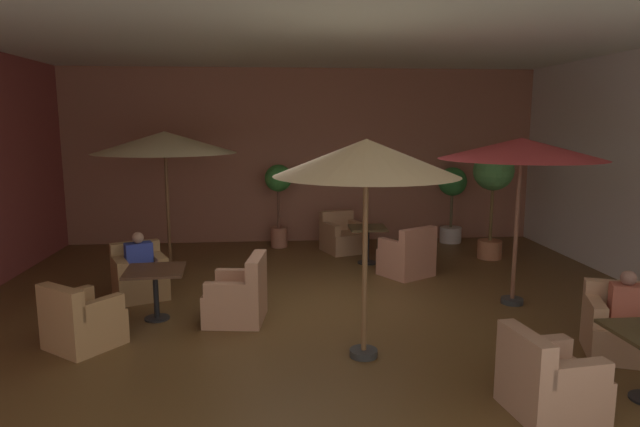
# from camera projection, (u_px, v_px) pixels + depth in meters

# --- Properties ---
(ground_plane) EXTENTS (10.41, 9.75, 0.02)m
(ground_plane) POSITION_uv_depth(u_px,v_px,m) (323.00, 314.00, 7.65)
(ground_plane) COLOR brown
(wall_back_brick) EXTENTS (10.41, 0.08, 3.78)m
(wall_back_brick) POSITION_uv_depth(u_px,v_px,m) (303.00, 156.00, 12.09)
(wall_back_brick) COLOR #9C5F49
(wall_back_brick) RESTS_ON ground_plane
(ceiling_slab) EXTENTS (10.41, 9.75, 0.06)m
(ceiling_slab) POSITION_uv_depth(u_px,v_px,m) (323.00, 29.00, 7.02)
(ceiling_slab) COLOR silver
(ceiling_slab) RESTS_ON wall_back_brick
(armchair_front_left_east) EXTENTS (0.98, 0.96, 0.80)m
(armchair_front_left_east) POSITION_uv_depth(u_px,v_px,m) (623.00, 329.00, 6.26)
(armchair_front_left_east) COLOR tan
(armchair_front_left_east) RESTS_ON ground_plane
(armchair_front_left_south) EXTENTS (0.84, 0.79, 0.80)m
(armchair_front_left_south) POSITION_uv_depth(u_px,v_px,m) (549.00, 382.00, 5.00)
(armchair_front_left_south) COLOR tan
(armchair_front_left_south) RESTS_ON ground_plane
(cafe_table_front_right) EXTENTS (0.82, 0.82, 0.70)m
(cafe_table_front_right) POSITION_uv_depth(u_px,v_px,m) (155.00, 279.00, 7.36)
(cafe_table_front_right) COLOR black
(cafe_table_front_right) RESTS_ON ground_plane
(armchair_front_right_north) EXTENTS (0.84, 0.87, 0.89)m
(armchair_front_right_north) POSITION_uv_depth(u_px,v_px,m) (239.00, 298.00, 7.35)
(armchair_front_right_north) COLOR tan
(armchair_front_right_north) RESTS_ON ground_plane
(armchair_front_right_east) EXTENTS (0.97, 0.99, 0.81)m
(armchair_front_right_east) POSITION_uv_depth(u_px,v_px,m) (140.00, 277.00, 8.36)
(armchair_front_right_east) COLOR tan
(armchair_front_right_east) RESTS_ON ground_plane
(armchair_front_right_south) EXTENTS (1.00, 1.00, 0.79)m
(armchair_front_right_south) POSITION_uv_depth(u_px,v_px,m) (81.00, 323.00, 6.48)
(armchair_front_right_south) COLOR tan
(armchair_front_right_south) RESTS_ON ground_plane
(cafe_table_mid_center) EXTENTS (0.70, 0.70, 0.70)m
(cafe_table_mid_center) POSITION_uv_depth(u_px,v_px,m) (368.00, 235.00, 10.31)
(cafe_table_mid_center) COLOR black
(cafe_table_mid_center) RESTS_ON ground_plane
(armchair_mid_center_north) EXTENTS (1.02, 1.00, 0.88)m
(armchair_mid_center_north) POSITION_uv_depth(u_px,v_px,m) (408.00, 257.00, 9.49)
(armchair_mid_center_north) COLOR tan
(armchair_mid_center_north) RESTS_ON ground_plane
(armchair_mid_center_east) EXTENTS (0.94, 0.99, 0.81)m
(armchair_mid_center_east) POSITION_uv_depth(u_px,v_px,m) (342.00, 237.00, 11.31)
(armchair_mid_center_east) COLOR #AD7B55
(armchair_mid_center_east) RESTS_ON ground_plane
(patio_umbrella_tall_red) EXTENTS (2.02, 2.02, 2.46)m
(patio_umbrella_tall_red) POSITION_uv_depth(u_px,v_px,m) (366.00, 159.00, 5.90)
(patio_umbrella_tall_red) COLOR #2D2D2D
(patio_umbrella_tall_red) RESTS_ON ground_plane
(patio_umbrella_center_beige) EXTENTS (2.51, 2.51, 2.48)m
(patio_umbrella_center_beige) POSITION_uv_depth(u_px,v_px,m) (165.00, 143.00, 9.66)
(patio_umbrella_center_beige) COLOR #2D2D2D
(patio_umbrella_center_beige) RESTS_ON ground_plane
(patio_umbrella_near_wall) EXTENTS (2.30, 2.30, 2.42)m
(patio_umbrella_near_wall) POSITION_uv_depth(u_px,v_px,m) (521.00, 150.00, 7.72)
(patio_umbrella_near_wall) COLOR #2D2D2D
(patio_umbrella_near_wall) RESTS_ON ground_plane
(potted_tree_left_corner) EXTENTS (0.57, 0.57, 1.76)m
(potted_tree_left_corner) POSITION_uv_depth(u_px,v_px,m) (278.00, 192.00, 11.55)
(potted_tree_left_corner) COLOR #AC674D
(potted_tree_left_corner) RESTS_ON ground_plane
(potted_tree_mid_left) EXTENTS (0.62, 0.62, 1.66)m
(potted_tree_mid_left) POSITION_uv_depth(u_px,v_px,m) (452.00, 194.00, 12.03)
(potted_tree_mid_left) COLOR silver
(potted_tree_mid_left) RESTS_ON ground_plane
(potted_tree_mid_right) EXTENTS (0.77, 0.77, 2.11)m
(potted_tree_mid_right) POSITION_uv_depth(u_px,v_px,m) (493.00, 182.00, 10.53)
(potted_tree_mid_right) COLOR #AF6644
(potted_tree_mid_right) RESTS_ON ground_plane
(patron_blue_shirt) EXTENTS (0.45, 0.36, 0.59)m
(patron_blue_shirt) POSITION_uv_depth(u_px,v_px,m) (139.00, 254.00, 8.27)
(patron_blue_shirt) COLOR #3141A7
(patron_blue_shirt) RESTS_ON ground_plane
(patron_by_window) EXTENTS (0.40, 0.34, 0.60)m
(patron_by_window) POSITION_uv_depth(u_px,v_px,m) (626.00, 300.00, 6.17)
(patron_by_window) COLOR #AD5340
(patron_by_window) RESTS_ON ground_plane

